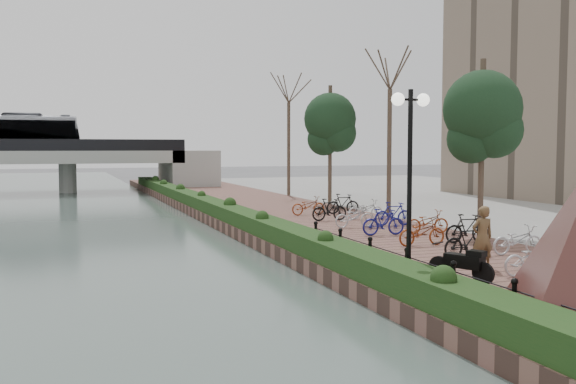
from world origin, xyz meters
name	(u,v)px	position (x,y,z in m)	size (l,w,h in m)	color
ground	(422,337)	(0.00, 0.00, 0.00)	(220.00, 220.00, 0.00)	#59595B
promenade	(299,221)	(4.00, 17.50, 0.25)	(8.00, 75.00, 0.50)	brown
inland_pavement	(565,210)	(20.00, 17.50, 0.25)	(24.00, 75.00, 0.50)	gray
hedge	(217,207)	(0.60, 20.00, 0.80)	(1.10, 56.00, 0.60)	#153914
chain_fence	(429,272)	(1.40, 2.00, 0.85)	(0.10, 14.10, 0.70)	black
lamppost	(410,142)	(1.37, 2.88, 3.89)	(1.02, 0.32, 4.68)	black
motorcycle	(461,263)	(2.45, 2.24, 0.96)	(0.46, 1.48, 0.93)	black
pedestrian	(482,237)	(4.00, 3.48, 1.35)	(0.62, 0.41, 1.70)	brown
bicycle_parking	(406,222)	(5.49, 10.05, 0.97)	(2.40, 17.32, 1.00)	silver
street_trees	(427,149)	(8.00, 12.68, 3.69)	(3.20, 37.12, 6.80)	#3E2B24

